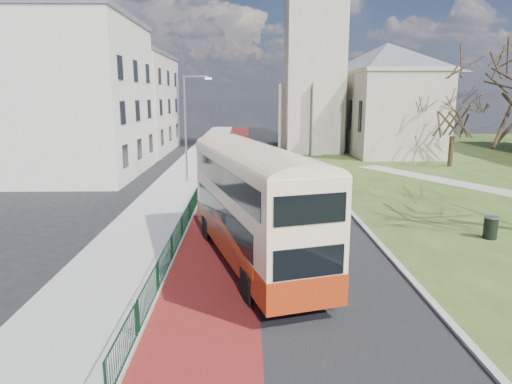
{
  "coord_description": "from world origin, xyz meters",
  "views": [
    {
      "loc": [
        0.1,
        -16.78,
        6.65
      ],
      "look_at": [
        0.56,
        5.1,
        2.0
      ],
      "focal_mm": 32.0,
      "sensor_mm": 36.0,
      "label": 1
    }
  ],
  "objects_px": {
    "litter_bin": "(491,227)",
    "streetlamp": "(187,123)",
    "bus": "(253,200)",
    "winter_tree_far": "(454,112)"
  },
  "relations": [
    {
      "from": "streetlamp",
      "to": "litter_bin",
      "type": "relative_size",
      "value": 7.41
    },
    {
      "from": "litter_bin",
      "to": "winter_tree_far",
      "type": "bearing_deg",
      "value": 70.47
    },
    {
      "from": "winter_tree_far",
      "to": "litter_bin",
      "type": "height_order",
      "value": "winter_tree_far"
    },
    {
      "from": "bus",
      "to": "winter_tree_far",
      "type": "relative_size",
      "value": 1.53
    },
    {
      "from": "litter_bin",
      "to": "streetlamp",
      "type": "bearing_deg",
      "value": 137.7
    },
    {
      "from": "streetlamp",
      "to": "winter_tree_far",
      "type": "xyz_separation_m",
      "value": [
        23.75,
        7.67,
        0.53
      ]
    },
    {
      "from": "winter_tree_far",
      "to": "bus",
      "type": "bearing_deg",
      "value": -127.31
    },
    {
      "from": "streetlamp",
      "to": "bus",
      "type": "bearing_deg",
      "value": -74.83
    },
    {
      "from": "streetlamp",
      "to": "winter_tree_far",
      "type": "bearing_deg",
      "value": 17.9
    },
    {
      "from": "streetlamp",
      "to": "bus",
      "type": "xyz_separation_m",
      "value": [
        4.7,
        -17.33,
        -1.97
      ]
    }
  ]
}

